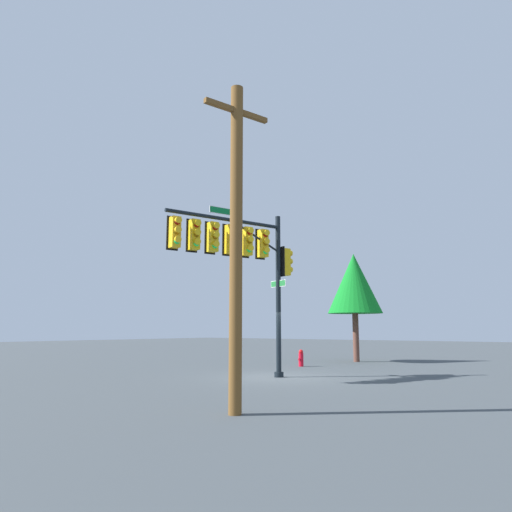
% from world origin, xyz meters
% --- Properties ---
extents(ground_plane, '(120.00, 120.00, 0.00)m').
position_xyz_m(ground_plane, '(0.00, 0.00, 0.00)').
color(ground_plane, '#40464A').
extents(signal_pole_assembly, '(5.44, 2.09, 6.39)m').
position_xyz_m(signal_pole_assembly, '(1.81, -0.53, 4.81)').
color(signal_pole_assembly, black).
rests_on(signal_pole_assembly, ground_plane).
extents(utility_pole, '(1.77, 0.58, 7.63)m').
position_xyz_m(utility_pole, '(7.28, 3.87, 3.94)').
color(utility_pole, brown).
rests_on(utility_pole, ground_plane).
extents(fire_hydrant, '(0.33, 0.24, 0.83)m').
position_xyz_m(fire_hydrant, '(-5.01, -2.12, 0.41)').
color(fire_hydrant, red).
rests_on(fire_hydrant, ground_plane).
extents(tree_near, '(3.14, 3.14, 6.23)m').
position_xyz_m(tree_near, '(-9.84, -1.42, 4.46)').
color(tree_near, brown).
rests_on(tree_near, ground_plane).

